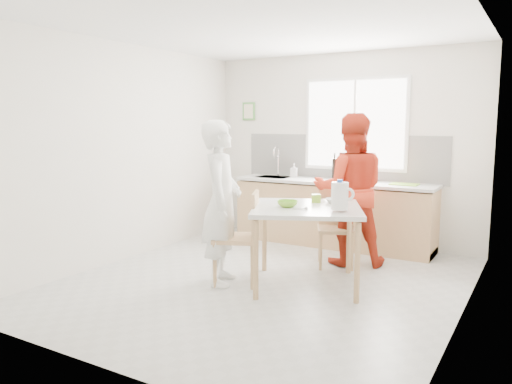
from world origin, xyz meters
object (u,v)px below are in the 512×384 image
chair_far (336,224)px  person_white (222,203)px  bowl_green (287,204)px  chair_left (243,233)px  wine_bottle_a (340,169)px  wine_bottle_b (334,169)px  dining_table (307,215)px  milk_jug (340,196)px  bowl_white (335,201)px  person_red (350,190)px

chair_far → person_white: 1.54m
bowl_green → chair_left: bearing=-161.5°
wine_bottle_a → person_white: bearing=-101.7°
wine_bottle_b → dining_table: bearing=-76.6°
milk_jug → chair_left: bearing=164.2°
chair_far → bowl_green: bearing=-122.3°
wine_bottle_a → wine_bottle_b: 0.11m
dining_table → bowl_green: size_ratio=6.84×
wine_bottle_a → bowl_white: bearing=-71.1°
bowl_green → chair_far: bearing=82.2°
bowl_green → wine_bottle_a: wine_bottle_a is taller
milk_jug → wine_bottle_b: 2.21m
chair_far → milk_jug: size_ratio=3.10×
dining_table → chair_far: size_ratio=1.59×
chair_left → chair_far: bearing=128.7°
chair_left → person_white: person_white is taller
chair_left → milk_jug: 1.14m
person_white → wine_bottle_b: person_white is taller
chair_left → person_red: size_ratio=0.54×
chair_far → milk_jug: 1.21m
wine_bottle_a → bowl_green: bearing=-84.5°
person_white → person_red: size_ratio=0.95×
bowl_white → wine_bottle_b: size_ratio=0.67×
wine_bottle_b → chair_left: bearing=-94.1°
person_white → milk_jug: 1.27m
wine_bottle_a → wine_bottle_b: size_ratio=1.07×
chair_far → person_red: bearing=22.3°
bowl_green → wine_bottle_a: bearing=95.5°
person_white → person_red: (0.92, 1.40, 0.04)m
person_white → wine_bottle_b: bearing=-33.6°
person_white → bowl_green: person_white is taller
person_red → wine_bottle_b: size_ratio=6.11×
dining_table → bowl_green: (-0.16, -0.13, 0.12)m
bowl_white → wine_bottle_b: wine_bottle_b is taller
wine_bottle_b → wine_bottle_a: bearing=-17.6°
bowl_green → bowl_white: (0.33, 0.48, -0.01)m
chair_left → wine_bottle_b: bearing=151.3°
chair_left → bowl_green: size_ratio=4.64×
dining_table → milk_jug: bearing=-16.5°
dining_table → chair_left: bearing=-155.5°
person_red → wine_bottle_a: person_red is taller
person_white → wine_bottle_a: (0.47, 2.26, 0.20)m
chair_left → person_white: size_ratio=0.57×
chair_left → wine_bottle_b: 2.26m
person_red → bowl_white: (0.07, -0.67, -0.04)m
person_red → wine_bottle_a: (-0.46, 0.86, 0.16)m
dining_table → bowl_green: 0.24m
person_white → wine_bottle_a: 2.31m
milk_jug → chair_far: bearing=88.7°
bowl_white → bowl_green: bearing=-124.5°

